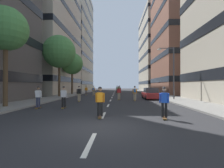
# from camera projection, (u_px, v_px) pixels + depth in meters

# --- Properties ---
(ground_plane) EXTENTS (137.08, 137.08, 0.00)m
(ground_plane) POSITION_uv_depth(u_px,v_px,m) (113.00, 96.00, 30.15)
(ground_plane) COLOR #28282B
(sidewalk_left) EXTENTS (3.57, 62.83, 0.14)m
(sidewalk_left) POSITION_uv_depth(u_px,v_px,m) (72.00, 94.00, 33.29)
(sidewalk_left) COLOR gray
(sidewalk_left) RESTS_ON ground_plane
(sidewalk_right) EXTENTS (3.57, 62.83, 0.14)m
(sidewalk_right) POSITION_uv_depth(u_px,v_px,m) (155.00, 94.00, 32.72)
(sidewalk_right) COLOR gray
(sidewalk_right) RESTS_ON ground_plane
(lane_markings) EXTENTS (0.16, 52.20, 0.01)m
(lane_markings) POSITION_uv_depth(u_px,v_px,m) (113.00, 95.00, 30.31)
(lane_markings) COLOR silver
(lane_markings) RESTS_ON ground_plane
(building_left_mid) EXTENTS (17.82, 21.70, 25.90)m
(building_left_mid) POSITION_uv_depth(u_px,v_px,m) (34.00, 38.00, 39.20)
(building_left_mid) COLOR #BCB29E
(building_left_mid) RESTS_ON ground_plane
(building_left_far) EXTENTS (17.82, 23.59, 36.95)m
(building_left_far) POSITION_uv_depth(u_px,v_px,m) (65.00, 41.00, 62.78)
(building_left_far) COLOR #B2A893
(building_left_far) RESTS_ON ground_plane
(building_right_mid) EXTENTS (17.82, 16.54, 30.53)m
(building_right_mid) POSITION_uv_depth(u_px,v_px,m) (197.00, 26.00, 37.92)
(building_right_mid) COLOR brown
(building_right_mid) RESTS_ON ground_plane
(building_right_far) EXTENTS (17.82, 23.14, 28.17)m
(building_right_far) POSITION_uv_depth(u_px,v_px,m) (167.00, 52.00, 61.43)
(building_right_far) COLOR #B2A893
(building_right_far) RESTS_ON ground_plane
(parked_car_near) EXTENTS (1.82, 4.40, 1.52)m
(parked_car_near) POSITION_uv_depth(u_px,v_px,m) (151.00, 94.00, 22.42)
(parked_car_near) COLOR maroon
(parked_car_near) RESTS_ON ground_plane
(street_tree_near) EXTENTS (3.56, 3.56, 8.14)m
(street_tree_near) POSITION_uv_depth(u_px,v_px,m) (6.00, 29.00, 13.64)
(street_tree_near) COLOR #4C3823
(street_tree_near) RESTS_ON sidewalk_left
(street_tree_mid) EXTENTS (4.33, 4.33, 8.24)m
(street_tree_mid) POSITION_uv_depth(u_px,v_px,m) (72.00, 64.00, 33.49)
(street_tree_mid) COLOR #4C3823
(street_tree_mid) RESTS_ON sidewalk_left
(street_tree_far) EXTENTS (5.08, 5.08, 9.53)m
(street_tree_far) POSITION_uv_depth(u_px,v_px,m) (59.00, 52.00, 26.16)
(street_tree_far) COLOR #4C3823
(street_tree_far) RESTS_ON sidewalk_left
(streetlamp_right) EXTENTS (2.13, 0.30, 6.50)m
(streetlamp_right) POSITION_uv_depth(u_px,v_px,m) (171.00, 67.00, 20.98)
(streetlamp_right) COLOR #3F3F44
(streetlamp_right) RESTS_ON sidewalk_right
(skater_0) EXTENTS (0.54, 0.91, 1.78)m
(skater_0) POSITION_uv_depth(u_px,v_px,m) (86.00, 90.00, 31.47)
(skater_0) COLOR brown
(skater_0) RESTS_ON ground_plane
(skater_1) EXTENTS (0.54, 0.91, 1.78)m
(skater_1) POSITION_uv_depth(u_px,v_px,m) (64.00, 96.00, 13.44)
(skater_1) COLOR brown
(skater_1) RESTS_ON ground_plane
(skater_2) EXTENTS (0.56, 0.92, 1.78)m
(skater_2) POSITION_uv_depth(u_px,v_px,m) (79.00, 93.00, 18.99)
(skater_2) COLOR brown
(skater_2) RESTS_ON ground_plane
(skater_3) EXTENTS (0.56, 0.92, 1.78)m
(skater_3) POSITION_uv_depth(u_px,v_px,m) (119.00, 92.00, 21.34)
(skater_3) COLOR brown
(skater_3) RESTS_ON ground_plane
(skater_4) EXTENTS (0.55, 0.92, 1.78)m
(skater_4) POSITION_uv_depth(u_px,v_px,m) (120.00, 89.00, 33.29)
(skater_4) COLOR brown
(skater_4) RESTS_ON ground_plane
(skater_5) EXTENTS (0.53, 0.90, 1.78)m
(skater_5) POSITION_uv_depth(u_px,v_px,m) (94.00, 90.00, 30.46)
(skater_5) COLOR brown
(skater_5) RESTS_ON ground_plane
(skater_6) EXTENTS (0.54, 0.91, 1.78)m
(skater_6) POSITION_uv_depth(u_px,v_px,m) (38.00, 96.00, 13.34)
(skater_6) COLOR brown
(skater_6) RESTS_ON ground_plane
(skater_7) EXTENTS (0.56, 0.92, 1.78)m
(skater_7) POSITION_uv_depth(u_px,v_px,m) (164.00, 101.00, 9.16)
(skater_7) COLOR brown
(skater_7) RESTS_ON ground_plane
(skater_8) EXTENTS (0.54, 0.91, 1.78)m
(skater_8) POSITION_uv_depth(u_px,v_px,m) (100.00, 100.00, 9.50)
(skater_8) COLOR brown
(skater_8) RESTS_ON ground_plane
(skater_9) EXTENTS (0.54, 0.91, 1.78)m
(skater_9) POSITION_uv_depth(u_px,v_px,m) (117.00, 89.00, 38.15)
(skater_9) COLOR brown
(skater_9) RESTS_ON ground_plane
(skater_10) EXTENTS (0.55, 0.92, 1.78)m
(skater_10) POSITION_uv_depth(u_px,v_px,m) (135.00, 92.00, 20.02)
(skater_10) COLOR brown
(skater_10) RESTS_ON ground_plane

